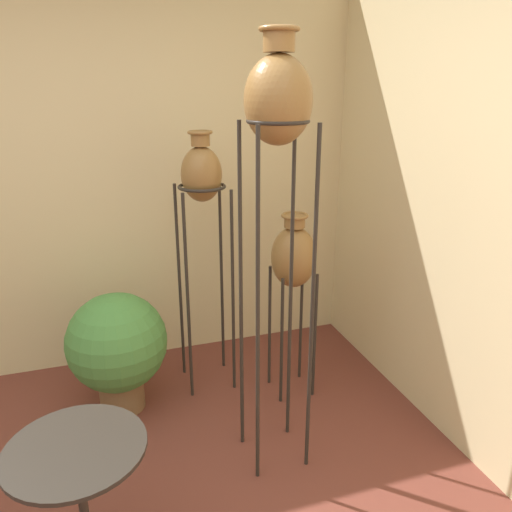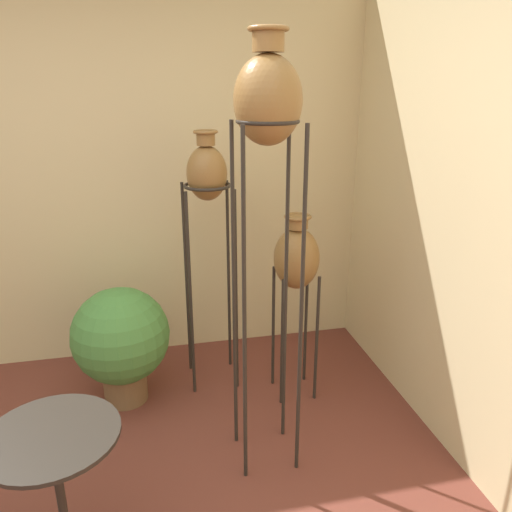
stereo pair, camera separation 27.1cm
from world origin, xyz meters
TOP-DOWN VIEW (x-y plane):
  - wall_back at (0.00, 2.00)m, footprint 7.94×0.06m
  - vase_stand_tall at (0.97, 0.66)m, footprint 0.30×0.30m
  - vase_stand_medium at (0.80, 1.47)m, footprint 0.31×0.31m
  - vase_stand_short at (1.29, 1.20)m, footprint 0.28×0.28m
  - side_table at (0.01, 0.17)m, footprint 0.52×0.52m
  - potted_plant at (0.21, 1.34)m, footprint 0.60×0.60m

SIDE VIEW (x-z plane):
  - potted_plant at x=0.21m, z-range 0.05..0.81m
  - side_table at x=0.01m, z-range 0.16..0.83m
  - vase_stand_short at x=1.29m, z-range 0.32..1.52m
  - wall_back at x=0.00m, z-range 0.00..2.70m
  - vase_stand_medium at x=0.80m, z-range 0.53..2.20m
  - vase_stand_tall at x=0.97m, z-range 0.73..2.89m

